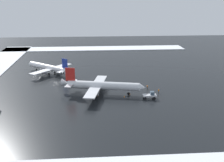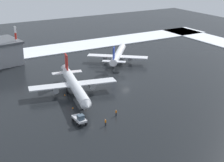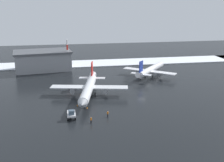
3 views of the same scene
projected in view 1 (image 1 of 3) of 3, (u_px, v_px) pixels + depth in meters
name	position (u px, v px, depth m)	size (l,w,h in m)	color
ground_plane	(97.00, 79.00, 119.20)	(240.00, 240.00, 0.00)	black
snow_bank_left	(94.00, 48.00, 182.86)	(14.00, 116.00, 0.30)	white
airplane_foreground_jet	(101.00, 86.00, 101.02)	(25.74, 30.74, 9.20)	silver
airplane_distant_tail	(49.00, 68.00, 126.36)	(20.72, 22.63, 8.14)	white
pushback_tug	(150.00, 95.00, 96.74)	(2.36, 4.63, 2.50)	silver
ground_crew_mid_apron	(147.00, 87.00, 106.09)	(0.36, 0.36, 1.71)	black
ground_crew_near_tug	(159.00, 91.00, 101.70)	(0.36, 0.36, 1.71)	black
traffic_cone_near_nose	(98.00, 95.00, 99.28)	(0.36, 0.36, 0.55)	orange
traffic_cone_mid_line	(130.00, 93.00, 101.11)	(0.36, 0.36, 0.55)	orange
traffic_cone_wingtip_side	(124.00, 96.00, 98.38)	(0.36, 0.36, 0.55)	orange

